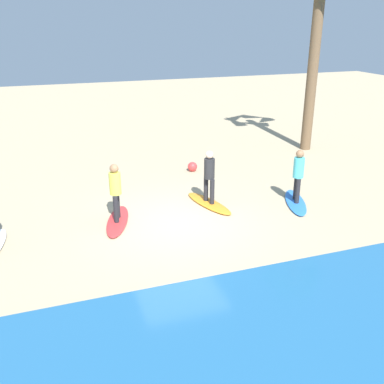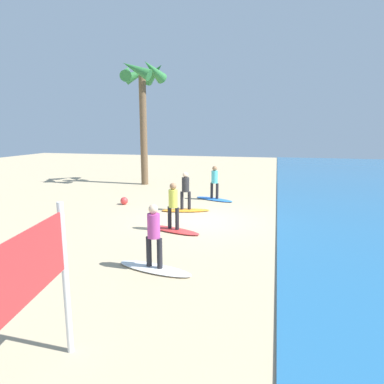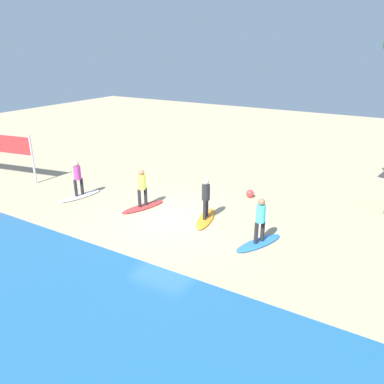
% 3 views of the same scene
% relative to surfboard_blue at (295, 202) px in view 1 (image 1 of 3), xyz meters
% --- Properties ---
extents(ground_plane, '(60.00, 60.00, 0.00)m').
position_rel_surfboard_blue_xyz_m(ground_plane, '(3.88, 0.08, -0.04)').
color(ground_plane, tan).
extents(surfboard_blue, '(1.31, 2.16, 0.09)m').
position_rel_surfboard_blue_xyz_m(surfboard_blue, '(0.00, 0.00, 0.00)').
color(surfboard_blue, blue).
rests_on(surfboard_blue, ground).
extents(surfer_blue, '(0.32, 0.44, 1.64)m').
position_rel_surfboard_blue_xyz_m(surfer_blue, '(0.00, -0.00, 0.99)').
color(surfer_blue, '#232328').
rests_on(surfer_blue, surfboard_blue).
extents(surfboard_orange, '(1.09, 2.17, 0.09)m').
position_rel_surfboard_blue_xyz_m(surfboard_orange, '(2.59, -0.81, 0.00)').
color(surfboard_orange, orange).
rests_on(surfboard_orange, ground).
extents(surfer_orange, '(0.32, 0.45, 1.64)m').
position_rel_surfboard_blue_xyz_m(surfer_orange, '(2.59, -0.81, 0.99)').
color(surfer_orange, '#232328').
rests_on(surfer_orange, surfboard_orange).
extents(surfboard_red, '(1.16, 2.17, 0.09)m').
position_rel_surfboard_blue_xyz_m(surfboard_red, '(5.49, -0.47, 0.00)').
color(surfboard_red, red).
rests_on(surfboard_red, ground).
extents(surfer_red, '(0.32, 0.45, 1.64)m').
position_rel_surfboard_blue_xyz_m(surfer_red, '(5.49, -0.47, 0.99)').
color(surfer_red, '#232328').
rests_on(surfer_red, surfboard_red).
extents(beach_ball, '(0.36, 0.36, 0.36)m').
position_rel_surfboard_blue_xyz_m(beach_ball, '(2.02, -3.99, 0.13)').
color(beach_ball, '#E53838').
rests_on(beach_ball, ground).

